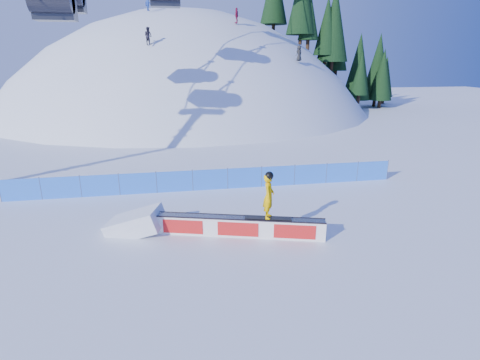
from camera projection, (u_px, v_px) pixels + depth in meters
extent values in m
plane|color=white|center=(221.00, 221.00, 17.25)|extent=(160.00, 160.00, 0.00)
sphere|color=silver|center=(190.00, 219.00, 62.12)|extent=(64.00, 64.00, 64.00)
cylinder|color=#322114|center=(266.00, 28.00, 57.29)|extent=(0.50, 0.50, 1.40)
cone|color=black|center=(266.00, 0.00, 56.11)|extent=(2.89, 2.89, 6.56)
cylinder|color=#322114|center=(291.00, 39.00, 56.63)|extent=(0.50, 0.50, 1.40)
cylinder|color=#322114|center=(306.00, 47.00, 55.27)|extent=(0.50, 0.50, 1.40)
cone|color=black|center=(308.00, 9.00, 53.67)|extent=(4.10, 4.10, 9.31)
cylinder|color=#322114|center=(322.00, 57.00, 53.27)|extent=(0.50, 0.50, 1.40)
cone|color=black|center=(323.00, 29.00, 52.15)|extent=(2.71, 2.71, 6.16)
cylinder|color=#322114|center=(306.00, 54.00, 59.18)|extent=(0.50, 0.50, 1.40)
cone|color=black|center=(307.00, 27.00, 57.96)|extent=(2.99, 2.99, 6.79)
cylinder|color=#322114|center=(327.00, 75.00, 60.45)|extent=(0.50, 0.50, 1.40)
cone|color=black|center=(328.00, 48.00, 59.19)|extent=(3.09, 3.09, 7.02)
cylinder|color=#322114|center=(327.00, 75.00, 60.31)|extent=(0.50, 0.50, 1.40)
cone|color=black|center=(329.00, 44.00, 58.85)|extent=(3.68, 3.68, 8.35)
cylinder|color=#322114|center=(349.00, 90.00, 56.67)|extent=(0.50, 0.50, 1.40)
cone|color=black|center=(352.00, 52.00, 54.98)|extent=(4.35, 4.35, 9.88)
cylinder|color=#322114|center=(371.00, 105.00, 57.39)|extent=(0.50, 0.50, 1.40)
cone|color=black|center=(374.00, 70.00, 55.85)|extent=(3.92, 3.92, 8.90)
cylinder|color=#322114|center=(380.00, 105.00, 56.68)|extent=(0.50, 0.50, 1.40)
cone|color=black|center=(383.00, 78.00, 55.46)|extent=(3.00, 3.00, 6.81)
cylinder|color=#322114|center=(387.00, 104.00, 58.22)|extent=(0.50, 0.50, 1.40)
cone|color=black|center=(392.00, 68.00, 56.58)|extent=(4.20, 4.20, 9.54)
cylinder|color=#322114|center=(392.00, 105.00, 57.07)|extent=(0.50, 0.50, 1.40)
cone|color=black|center=(397.00, 70.00, 55.53)|extent=(3.92, 3.92, 8.90)
cube|color=#2D74F7|center=(210.00, 180.00, 21.29)|extent=(22.00, 0.03, 1.20)
cylinder|color=#45517D|center=(41.00, 188.00, 19.76)|extent=(0.05, 0.05, 1.30)
cylinder|color=#45517D|center=(81.00, 186.00, 20.10)|extent=(0.05, 0.05, 1.30)
cylinder|color=#45517D|center=(119.00, 184.00, 20.43)|extent=(0.05, 0.05, 1.30)
cylinder|color=#45517D|center=(156.00, 182.00, 20.77)|extent=(0.05, 0.05, 1.30)
cylinder|color=#45517D|center=(193.00, 180.00, 21.10)|extent=(0.05, 0.05, 1.30)
cylinder|color=#45517D|center=(228.00, 178.00, 21.44)|extent=(0.05, 0.05, 1.30)
cylinder|color=#45517D|center=(262.00, 176.00, 21.78)|extent=(0.05, 0.05, 1.30)
cylinder|color=#45517D|center=(294.00, 174.00, 22.11)|extent=(0.05, 0.05, 1.30)
cylinder|color=#45517D|center=(326.00, 173.00, 22.45)|extent=(0.05, 0.05, 1.30)
cylinder|color=#45517D|center=(357.00, 171.00, 22.79)|extent=(0.05, 0.05, 1.30)
cylinder|color=#45517D|center=(387.00, 169.00, 23.12)|extent=(0.05, 0.05, 1.30)
cylinder|color=#23232A|center=(51.00, 0.00, 22.46)|extent=(2.40, 1.50, 1.50)
cube|color=white|center=(239.00, 227.00, 15.71)|extent=(7.03, 2.44, 0.81)
cube|color=gray|center=(239.00, 218.00, 15.59)|extent=(6.96, 2.44, 0.04)
cube|color=black|center=(238.00, 220.00, 15.36)|extent=(6.91, 2.03, 0.05)
cube|color=black|center=(239.00, 215.00, 15.81)|extent=(6.91, 2.03, 0.05)
cube|color=red|center=(238.00, 229.00, 15.49)|extent=(6.56, 1.93, 0.61)
cube|color=red|center=(239.00, 225.00, 15.94)|extent=(6.56, 1.93, 0.61)
cube|color=black|center=(268.00, 218.00, 15.45)|extent=(1.94, 0.87, 0.04)
imported|color=#FFC000|center=(269.00, 196.00, 15.16)|extent=(0.66, 0.80, 1.86)
sphere|color=black|center=(269.00, 176.00, 14.89)|extent=(0.35, 0.35, 0.35)
imported|color=black|center=(148.00, 36.00, 36.76)|extent=(1.02, 1.00, 1.65)
imported|color=maroon|center=(237.00, 15.00, 42.93)|extent=(0.78, 1.05, 1.65)
imported|color=navy|center=(148.00, 3.00, 44.23)|extent=(1.14, 1.22, 1.65)
imported|color=black|center=(299.00, 53.00, 41.54)|extent=(0.96, 0.86, 1.65)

